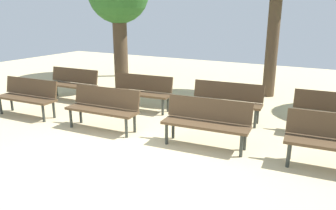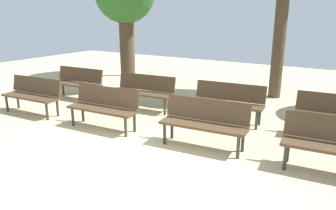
{
  "view_description": "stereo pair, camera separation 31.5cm",
  "coord_description": "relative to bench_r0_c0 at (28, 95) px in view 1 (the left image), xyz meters",
  "views": [
    {
      "loc": [
        3.07,
        -3.57,
        2.4
      ],
      "look_at": [
        0.0,
        2.05,
        0.55
      ],
      "focal_mm": 34.42,
      "sensor_mm": 36.0,
      "label": 1
    },
    {
      "loc": [
        3.34,
        -3.42,
        2.4
      ],
      "look_at": [
        0.0,
        2.05,
        0.55
      ],
      "focal_mm": 34.42,
      "sensor_mm": 36.0,
      "label": 2
    }
  ],
  "objects": [
    {
      "name": "ground_plane",
      "position": [
        3.44,
        -1.35,
        -0.5
      ],
      "size": [
        24.0,
        24.0,
        0.0
      ],
      "primitive_type": "plane",
      "color": "#CCB789"
    },
    {
      "name": "bench_r0_c0",
      "position": [
        0.0,
        0.0,
        0.0
      ],
      "size": [
        1.63,
        0.58,
        0.87
      ],
      "rotation": [
        0.0,
        0.0,
        0.06
      ],
      "color": "#4C3823",
      "rests_on": "ground_plane"
    },
    {
      "name": "bench_r0_c1",
      "position": [
        2.2,
        0.12,
        0.0
      ],
      "size": [
        1.63,
        0.58,
        0.87
      ],
      "rotation": [
        0.0,
        0.0,
        0.06
      ],
      "color": "#4C3823",
      "rests_on": "ground_plane"
    },
    {
      "name": "bench_r0_c2",
      "position": [
        4.45,
        0.31,
        0.0
      ],
      "size": [
        1.64,
        0.62,
        0.87
      ],
      "rotation": [
        0.0,
        0.0,
        0.09
      ],
      "color": "#4C3823",
      "rests_on": "ground_plane"
    },
    {
      "name": "bench_r1_c0",
      "position": [
        -0.14,
        1.58,
        0.0
      ],
      "size": [
        1.62,
        0.55,
        0.87
      ],
      "rotation": [
        0.0,
        0.0,
        0.05
      ],
      "color": "#4C3823",
      "rests_on": "ground_plane"
    },
    {
      "name": "bench_r1_c1",
      "position": [
        2.12,
        1.71,
        0.0
      ],
      "size": [
        1.64,
        0.62,
        0.87
      ],
      "rotation": [
        0.0,
        0.0,
        0.09
      ],
      "color": "#4C3823",
      "rests_on": "ground_plane"
    },
    {
      "name": "bench_r1_c2",
      "position": [
        4.3,
        1.87,
        0.0
      ],
      "size": [
        1.63,
        0.61,
        0.87
      ],
      "rotation": [
        0.0,
        0.0,
        0.08
      ],
      "color": "#4C3823",
      "rests_on": "ground_plane"
    },
    {
      "name": "bench_r1_c3",
      "position": [
        6.51,
        1.98,
        0.0
      ],
      "size": [
        1.63,
        0.58,
        0.87
      ],
      "rotation": [
        0.0,
        0.0,
        0.06
      ],
      "color": "#4C3823",
      "rests_on": "ground_plane"
    }
  ]
}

